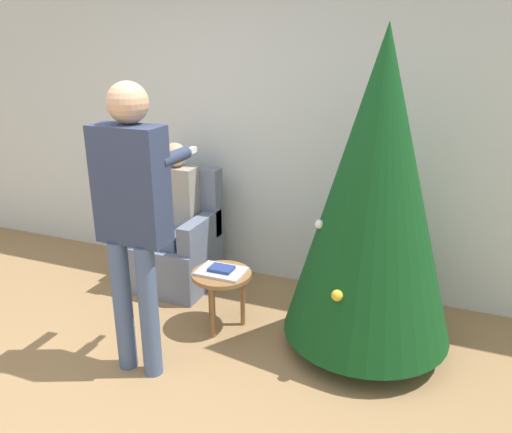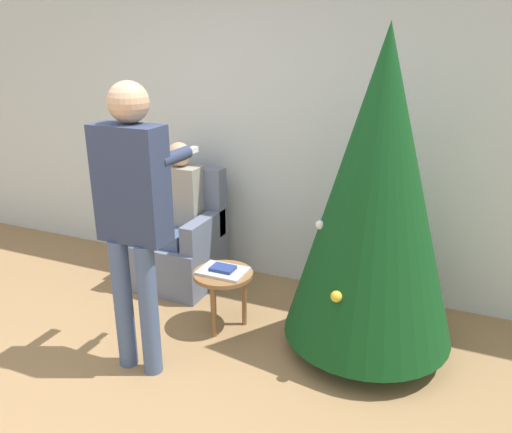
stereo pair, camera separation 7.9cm
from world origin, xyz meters
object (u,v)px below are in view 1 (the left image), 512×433
(armchair, at_px, (177,245))
(side_stool, at_px, (222,281))
(person_standing, at_px, (132,206))
(person_seated, at_px, (173,211))
(christmas_tree, at_px, (376,191))

(armchair, height_order, side_stool, armchair)
(person_standing, xyz_separation_m, side_stool, (0.27, 0.61, -0.73))
(armchair, relative_size, person_seated, 0.81)
(armchair, bearing_deg, person_standing, -70.11)
(side_stool, bearing_deg, armchair, 142.95)
(christmas_tree, bearing_deg, person_standing, -150.10)
(person_seated, distance_m, side_stool, 0.89)
(armchair, xyz_separation_m, side_stool, (0.68, -0.51, 0.03))
(armchair, xyz_separation_m, person_standing, (0.41, -1.12, 0.75))
(armchair, distance_m, side_stool, 0.85)
(armchair, distance_m, person_seated, 0.32)
(person_seated, relative_size, side_stool, 2.80)
(person_seated, bearing_deg, christmas_tree, -11.52)
(person_standing, distance_m, side_stool, 0.99)
(person_seated, height_order, side_stool, person_seated)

